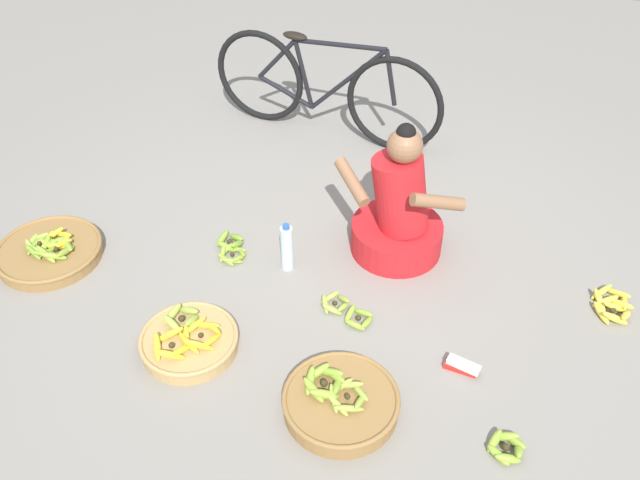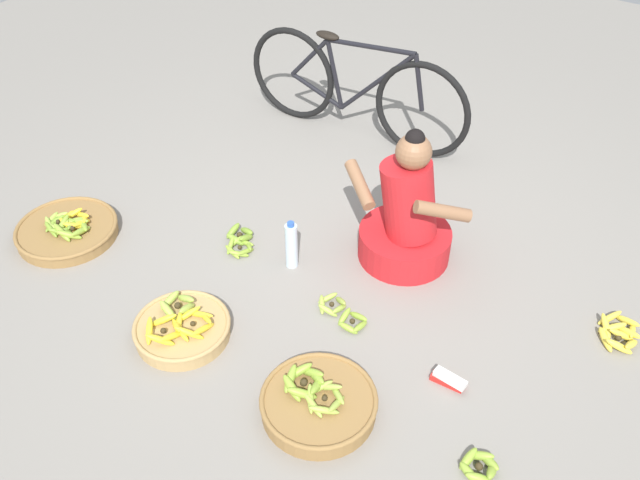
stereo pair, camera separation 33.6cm
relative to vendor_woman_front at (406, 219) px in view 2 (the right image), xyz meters
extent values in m
plane|color=gray|center=(-0.24, -0.30, -0.27)|extent=(10.00, 10.00, 0.00)
cylinder|color=red|center=(0.00, 0.00, -0.18)|extent=(0.52, 0.52, 0.18)
cylinder|color=red|center=(0.00, 0.00, 0.13)|extent=(0.37, 0.31, 0.47)
sphere|color=#8C6042|center=(0.00, 0.00, 0.43)|extent=(0.19, 0.19, 0.19)
sphere|color=black|center=(0.00, 0.00, 0.51)|extent=(0.10, 0.10, 0.10)
cylinder|color=#8C6042|center=(-0.23, -0.13, 0.22)|extent=(0.29, 0.24, 0.16)
cylinder|color=#8C6042|center=(0.24, -0.10, 0.22)|extent=(0.28, 0.26, 0.16)
torus|color=black|center=(-1.45, 0.95, 0.08)|extent=(0.69, 0.07, 0.68)
torus|color=black|center=(-0.43, 1.00, 0.08)|extent=(0.69, 0.07, 0.68)
cylinder|color=black|center=(-0.77, 0.98, 0.19)|extent=(0.55, 0.06, 0.55)
cylinder|color=black|center=(-1.10, 0.97, 0.16)|extent=(0.15, 0.04, 0.49)
cylinder|color=black|center=(-0.83, 0.98, 0.43)|extent=(0.65, 0.06, 0.08)
cylinder|color=black|center=(-1.24, 0.96, 0.00)|extent=(0.42, 0.05, 0.18)
cylinder|color=black|center=(-1.30, 0.96, 0.24)|extent=(0.32, 0.05, 0.35)
cylinder|color=black|center=(-0.47, 1.00, 0.26)|extent=(0.11, 0.04, 0.38)
ellipsoid|color=black|center=(-1.16, 0.97, 0.43)|extent=(0.18, 0.08, 0.05)
cylinder|color=tan|center=(-0.63, -1.16, -0.23)|extent=(0.47, 0.47, 0.08)
torus|color=tan|center=(-0.63, -1.16, -0.19)|extent=(0.49, 0.49, 0.02)
ellipsoid|color=yellow|center=(-0.50, -1.14, -0.16)|extent=(0.03, 0.16, 0.08)
ellipsoid|color=yellow|center=(-0.54, -1.07, -0.16)|extent=(0.15, 0.10, 0.08)
ellipsoid|color=yellow|center=(-0.58, -1.07, -0.17)|extent=(0.16, 0.06, 0.06)
ellipsoid|color=yellow|center=(-0.63, -1.11, -0.16)|extent=(0.09, 0.16, 0.07)
ellipsoid|color=yellow|center=(-0.63, -1.17, -0.17)|extent=(0.11, 0.15, 0.06)
ellipsoid|color=yellow|center=(-0.59, -1.20, -0.17)|extent=(0.16, 0.08, 0.06)
ellipsoid|color=yellow|center=(-0.54, -1.20, -0.16)|extent=(0.15, 0.10, 0.09)
sphere|color=#382D19|center=(-0.57, -1.13, -0.17)|extent=(0.03, 0.03, 0.03)
ellipsoid|color=#9EB747|center=(-0.66, -1.08, -0.16)|extent=(0.06, 0.14, 0.09)
ellipsoid|color=#9EB747|center=(-0.71, -1.03, -0.16)|extent=(0.14, 0.05, 0.08)
ellipsoid|color=#9EB747|center=(-0.77, -1.08, -0.16)|extent=(0.05, 0.14, 0.08)
ellipsoid|color=#9EB747|center=(-0.72, -1.14, -0.16)|extent=(0.14, 0.06, 0.09)
sphere|color=#382D19|center=(-0.71, -1.09, -0.16)|extent=(0.03, 0.03, 0.03)
ellipsoid|color=yellow|center=(-0.59, -1.26, -0.16)|extent=(0.05, 0.15, 0.09)
ellipsoid|color=yellow|center=(-0.62, -1.19, -0.16)|extent=(0.15, 0.11, 0.08)
ellipsoid|color=yellow|center=(-0.70, -1.20, -0.16)|extent=(0.13, 0.13, 0.08)
ellipsoid|color=yellow|center=(-0.71, -1.29, -0.16)|extent=(0.12, 0.14, 0.08)
ellipsoid|color=yellow|center=(-0.62, -1.31, -0.16)|extent=(0.14, 0.11, 0.09)
sphere|color=#382D19|center=(-0.66, -1.25, -0.16)|extent=(0.03, 0.03, 0.03)
cylinder|color=olive|center=(-1.73, -0.95, -0.23)|extent=(0.58, 0.58, 0.07)
torus|color=olive|center=(-1.73, -0.95, -0.20)|extent=(0.59, 0.59, 0.02)
ellipsoid|color=#8CAD38|center=(-1.60, -0.95, -0.17)|extent=(0.05, 0.15, 0.07)
ellipsoid|color=#8CAD38|center=(-1.63, -0.90, -0.17)|extent=(0.15, 0.10, 0.06)
ellipsoid|color=#8CAD38|center=(-1.69, -0.89, -0.17)|extent=(0.15, 0.09, 0.06)
ellipsoid|color=#8CAD38|center=(-1.71, -0.91, -0.17)|extent=(0.12, 0.14, 0.06)
ellipsoid|color=#8CAD38|center=(-1.73, -0.97, -0.16)|extent=(0.07, 0.15, 0.09)
ellipsoid|color=#8CAD38|center=(-1.67, -1.02, -0.16)|extent=(0.15, 0.05, 0.09)
ellipsoid|color=#8CAD38|center=(-1.62, -1.01, -0.17)|extent=(0.14, 0.11, 0.08)
sphere|color=#382D19|center=(-1.66, -0.96, -0.17)|extent=(0.03, 0.03, 0.03)
ellipsoid|color=yellow|center=(-1.65, -0.89, -0.17)|extent=(0.04, 0.13, 0.07)
ellipsoid|color=yellow|center=(-1.67, -0.85, -0.17)|extent=(0.12, 0.11, 0.07)
ellipsoid|color=yellow|center=(-1.71, -0.84, -0.17)|extent=(0.13, 0.04, 0.06)
ellipsoid|color=yellow|center=(-1.76, -0.86, -0.17)|extent=(0.10, 0.12, 0.08)
ellipsoid|color=yellow|center=(-1.77, -0.91, -0.18)|extent=(0.06, 0.13, 0.06)
ellipsoid|color=yellow|center=(-1.71, -0.95, -0.17)|extent=(0.13, 0.04, 0.07)
ellipsoid|color=yellow|center=(-1.67, -0.93, -0.17)|extent=(0.11, 0.11, 0.07)
sphere|color=#382D19|center=(-1.71, -0.89, -0.17)|extent=(0.03, 0.03, 0.03)
ellipsoid|color=#9EB747|center=(-1.73, -0.95, -0.18)|extent=(0.06, 0.12, 0.05)
ellipsoid|color=#9EB747|center=(-1.75, -0.92, -0.17)|extent=(0.11, 0.09, 0.06)
ellipsoid|color=#9EB747|center=(-1.81, -0.92, -0.17)|extent=(0.11, 0.10, 0.07)
ellipsoid|color=#9EB747|center=(-1.83, -0.96, -0.17)|extent=(0.04, 0.12, 0.06)
ellipsoid|color=#9EB747|center=(-1.80, -1.01, -0.17)|extent=(0.12, 0.07, 0.07)
ellipsoid|color=#9EB747|center=(-1.76, -1.01, -0.18)|extent=(0.12, 0.07, 0.05)
sphere|color=#382D19|center=(-1.78, -0.96, -0.17)|extent=(0.03, 0.03, 0.03)
ellipsoid|color=olive|center=(-1.68, -0.99, -0.17)|extent=(0.06, 0.14, 0.07)
ellipsoid|color=olive|center=(-1.70, -0.94, -0.17)|extent=(0.11, 0.12, 0.06)
ellipsoid|color=olive|center=(-1.75, -0.92, -0.17)|extent=(0.14, 0.05, 0.06)
ellipsoid|color=olive|center=(-1.80, -0.96, -0.17)|extent=(0.06, 0.14, 0.06)
ellipsoid|color=olive|center=(-1.80, -0.99, -0.18)|extent=(0.06, 0.14, 0.05)
ellipsoid|color=olive|center=(-1.75, -1.03, -0.17)|extent=(0.14, 0.06, 0.07)
ellipsoid|color=olive|center=(-1.70, -1.01, -0.17)|extent=(0.11, 0.12, 0.07)
sphere|color=#382D19|center=(-1.74, -0.98, -0.17)|extent=(0.03, 0.03, 0.03)
cylinder|color=olive|center=(0.20, -1.15, -0.22)|extent=(0.52, 0.52, 0.09)
torus|color=olive|center=(0.20, -1.15, -0.18)|extent=(0.53, 0.53, 0.02)
ellipsoid|color=#9EB747|center=(0.29, -1.15, -0.15)|extent=(0.04, 0.14, 0.07)
ellipsoid|color=#9EB747|center=(0.26, -1.10, -0.16)|extent=(0.13, 0.10, 0.06)
ellipsoid|color=#9EB747|center=(0.21, -1.09, -0.15)|extent=(0.14, 0.07, 0.07)
ellipsoid|color=#9EB747|center=(0.17, -1.12, -0.16)|extent=(0.10, 0.13, 0.06)
ellipsoid|color=#9EB747|center=(0.18, -1.19, -0.15)|extent=(0.11, 0.13, 0.07)
ellipsoid|color=#9EB747|center=(0.20, -1.21, -0.16)|extent=(0.14, 0.08, 0.06)
ellipsoid|color=#9EB747|center=(0.26, -1.21, -0.16)|extent=(0.14, 0.10, 0.06)
sphere|color=#382D19|center=(0.23, -1.15, -0.16)|extent=(0.03, 0.03, 0.03)
ellipsoid|color=#8CAD38|center=(0.16, -1.12, -0.15)|extent=(0.07, 0.15, 0.09)
ellipsoid|color=#8CAD38|center=(0.13, -1.08, -0.15)|extent=(0.15, 0.10, 0.08)
ellipsoid|color=#8CAD38|center=(0.10, -1.07, -0.14)|extent=(0.15, 0.04, 0.09)
ellipsoid|color=#8CAD38|center=(0.05, -1.10, -0.15)|extent=(0.11, 0.14, 0.09)
ellipsoid|color=#8CAD38|center=(0.04, -1.15, -0.15)|extent=(0.08, 0.15, 0.08)
ellipsoid|color=#8CAD38|center=(0.08, -1.19, -0.14)|extent=(0.15, 0.09, 0.09)
ellipsoid|color=#8CAD38|center=(0.13, -1.19, -0.15)|extent=(0.15, 0.10, 0.08)
sphere|color=#382D19|center=(0.10, -1.14, -0.15)|extent=(0.04, 0.04, 0.04)
ellipsoid|color=olive|center=(-0.82, -0.40, -0.23)|extent=(0.04, 0.12, 0.08)
ellipsoid|color=olive|center=(-0.86, -0.35, -0.24)|extent=(0.13, 0.07, 0.07)
ellipsoid|color=olive|center=(-0.92, -0.40, -0.23)|extent=(0.05, 0.13, 0.08)
ellipsoid|color=olive|center=(-0.86, -0.45, -0.23)|extent=(0.13, 0.06, 0.08)
sphere|color=#382D19|center=(-0.87, -0.40, -0.24)|extent=(0.03, 0.03, 0.03)
ellipsoid|color=#8CAD38|center=(-0.75, -0.49, -0.24)|extent=(0.04, 0.13, 0.06)
ellipsoid|color=#8CAD38|center=(-0.77, -0.45, -0.24)|extent=(0.11, 0.10, 0.06)
ellipsoid|color=#8CAD38|center=(-0.80, -0.43, -0.25)|extent=(0.12, 0.03, 0.05)
ellipsoid|color=#8CAD38|center=(-0.85, -0.47, -0.24)|extent=(0.07, 0.12, 0.07)
ellipsoid|color=#8CAD38|center=(-0.85, -0.50, -0.24)|extent=(0.07, 0.12, 0.08)
ellipsoid|color=#8CAD38|center=(-0.81, -0.54, -0.24)|extent=(0.13, 0.05, 0.06)
ellipsoid|color=#8CAD38|center=(-0.77, -0.53, -0.24)|extent=(0.12, 0.09, 0.06)
sphere|color=#382D19|center=(-0.80, -0.49, -0.24)|extent=(0.03, 0.03, 0.03)
ellipsoid|color=#9EB747|center=(-0.06, -0.58, -0.24)|extent=(0.04, 0.12, 0.06)
ellipsoid|color=#9EB747|center=(-0.08, -0.53, -0.24)|extent=(0.12, 0.09, 0.08)
ellipsoid|color=#9EB747|center=(-0.15, -0.55, -0.24)|extent=(0.09, 0.12, 0.06)
ellipsoid|color=#9EB747|center=(-0.15, -0.61, -0.24)|extent=(0.09, 0.11, 0.06)
ellipsoid|color=#9EB747|center=(-0.10, -0.63, -0.24)|extent=(0.12, 0.05, 0.07)
sphere|color=#382D19|center=(-0.11, -0.58, -0.24)|extent=(0.03, 0.03, 0.03)
ellipsoid|color=#8CAD38|center=(0.09, -0.63, -0.24)|extent=(0.04, 0.12, 0.05)
ellipsoid|color=#8CAD38|center=(0.05, -0.57, -0.24)|extent=(0.12, 0.04, 0.05)
ellipsoid|color=#8CAD38|center=(-0.01, -0.62, -0.24)|extent=(0.04, 0.12, 0.08)
ellipsoid|color=#8CAD38|center=(0.05, -0.67, -0.24)|extent=(0.12, 0.04, 0.06)
sphere|color=#382D19|center=(0.04, -0.62, -0.24)|extent=(0.03, 0.03, 0.03)
ellipsoid|color=#8CAD38|center=(0.97, -1.03, -0.23)|extent=(0.05, 0.13, 0.09)
ellipsoid|color=#8CAD38|center=(0.94, -0.99, -0.24)|extent=(0.13, 0.09, 0.07)
ellipsoid|color=#8CAD38|center=(0.90, -0.98, -0.24)|extent=(0.13, 0.07, 0.07)
ellipsoid|color=#8CAD38|center=(0.87, -1.02, -0.24)|extent=(0.06, 0.13, 0.07)
ellipsoid|color=#8CAD38|center=(0.90, -1.08, -0.24)|extent=(0.13, 0.08, 0.06)
ellipsoid|color=#8CAD38|center=(0.94, -1.08, -0.24)|extent=(0.13, 0.08, 0.06)
sphere|color=#382D19|center=(0.92, -1.03, -0.24)|extent=(0.03, 0.03, 0.03)
ellipsoid|color=yellow|center=(1.27, 0.00, -0.23)|extent=(0.07, 0.15, 0.09)
ellipsoid|color=yellow|center=(1.23, 0.08, -0.23)|extent=(0.15, 0.10, 0.08)
ellipsoid|color=yellow|center=(1.16, 0.07, -0.24)|extent=(0.14, 0.13, 0.07)
ellipsoid|color=yellow|center=(1.15, -0.02, -0.24)|extent=(0.13, 0.14, 0.06)
ellipsoid|color=yellow|center=(1.22, -0.04, -0.23)|extent=(0.15, 0.08, 0.09)
sphere|color=#382D19|center=(1.20, 0.02, -0.24)|extent=(0.03, 0.03, 0.03)
ellipsoid|color=yellow|center=(1.25, 0.11, -0.24)|extent=(0.05, 0.15, 0.07)
ellipsoid|color=yellow|center=(1.21, 0.16, -0.24)|extent=(0.15, 0.09, 0.08)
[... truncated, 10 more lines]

